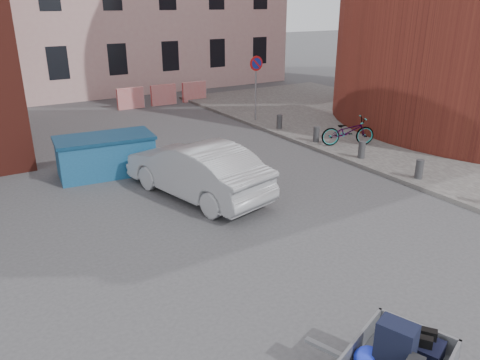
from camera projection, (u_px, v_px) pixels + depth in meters
ground at (271, 257)px, 9.39m from camera, size 120.00×120.00×0.00m
sidewalk at (426, 137)px, 17.50m from camera, size 9.00×24.00×0.12m
no_parking_sign at (256, 75)px, 19.16m from camera, size 0.60×0.09×2.65m
bollards at (362, 150)px, 14.92m from camera, size 0.22×9.02×0.55m
barriers at (164, 95)px, 23.17m from camera, size 4.70×0.18×1.00m
dumpster at (106, 155)px, 13.75m from camera, size 2.91×1.72×1.16m
silver_car at (197, 169)px, 12.16m from camera, size 2.49×4.63×1.45m
bicycle at (348, 131)px, 16.21m from camera, size 1.97×1.38×0.98m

